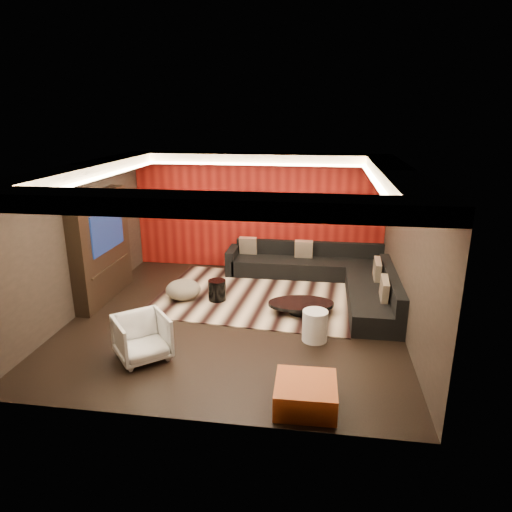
% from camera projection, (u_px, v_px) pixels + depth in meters
% --- Properties ---
extents(floor, '(6.00, 6.00, 0.02)m').
position_uv_depth(floor, '(236.00, 319.00, 8.55)').
color(floor, black).
rests_on(floor, ground).
extents(ceiling, '(6.00, 6.00, 0.02)m').
position_uv_depth(ceiling, '(233.00, 167.00, 7.70)').
color(ceiling, silver).
rests_on(ceiling, ground).
extents(wall_back, '(6.00, 0.02, 2.80)m').
position_uv_depth(wall_back, '(258.00, 212.00, 10.97)').
color(wall_back, black).
rests_on(wall_back, ground).
extents(wall_left, '(0.02, 6.00, 2.80)m').
position_uv_depth(wall_left, '(77.00, 240.00, 8.54)').
color(wall_left, black).
rests_on(wall_left, ground).
extents(wall_right, '(0.02, 6.00, 2.80)m').
position_uv_depth(wall_right, '(409.00, 254.00, 7.71)').
color(wall_right, black).
rests_on(wall_right, ground).
extents(red_feature_wall, '(5.98, 0.05, 2.78)m').
position_uv_depth(red_feature_wall, '(258.00, 212.00, 10.93)').
color(red_feature_wall, '#6B0C0A').
rests_on(red_feature_wall, ground).
extents(soffit_back, '(6.00, 0.60, 0.22)m').
position_uv_depth(soffit_back, '(256.00, 158.00, 10.28)').
color(soffit_back, silver).
rests_on(soffit_back, ground).
extents(soffit_front, '(6.00, 0.60, 0.22)m').
position_uv_depth(soffit_front, '(188.00, 204.00, 5.19)').
color(soffit_front, silver).
rests_on(soffit_front, ground).
extents(soffit_left, '(0.60, 4.80, 0.22)m').
position_uv_depth(soffit_left, '(85.00, 171.00, 8.11)').
color(soffit_left, silver).
rests_on(soffit_left, ground).
extents(soffit_right, '(0.60, 4.80, 0.22)m').
position_uv_depth(soffit_right, '(397.00, 177.00, 7.36)').
color(soffit_right, silver).
rests_on(soffit_right, ground).
extents(cove_back, '(4.80, 0.08, 0.04)m').
position_uv_depth(cove_back, '(254.00, 164.00, 9.99)').
color(cove_back, '#FFD899').
rests_on(cove_back, ground).
extents(cove_front, '(4.80, 0.08, 0.04)m').
position_uv_depth(cove_front, '(196.00, 206.00, 5.54)').
color(cove_front, '#FFD899').
rests_on(cove_front, ground).
extents(cove_left, '(0.08, 4.80, 0.04)m').
position_uv_depth(cove_left, '(103.00, 176.00, 8.09)').
color(cove_left, '#FFD899').
rests_on(cove_left, ground).
extents(cove_right, '(0.08, 4.80, 0.04)m').
position_uv_depth(cove_right, '(375.00, 182.00, 7.44)').
color(cove_right, '#FFD899').
rests_on(cove_right, ground).
extents(tv_surround, '(0.30, 2.00, 2.20)m').
position_uv_depth(tv_surround, '(101.00, 247.00, 9.18)').
color(tv_surround, black).
rests_on(tv_surround, ground).
extents(tv_screen, '(0.04, 1.30, 0.80)m').
position_uv_depth(tv_screen, '(107.00, 230.00, 9.05)').
color(tv_screen, black).
rests_on(tv_screen, ground).
extents(tv_shelf, '(0.04, 1.60, 0.04)m').
position_uv_depth(tv_shelf, '(111.00, 266.00, 9.27)').
color(tv_shelf, black).
rests_on(tv_shelf, ground).
extents(rug, '(4.23, 3.32, 0.02)m').
position_uv_depth(rug, '(256.00, 296.00, 9.56)').
color(rug, beige).
rests_on(rug, floor).
extents(coffee_table, '(1.41, 1.41, 0.21)m').
position_uv_depth(coffee_table, '(301.00, 307.00, 8.71)').
color(coffee_table, black).
rests_on(coffee_table, rug).
extents(drum_stool, '(0.42, 0.42, 0.42)m').
position_uv_depth(drum_stool, '(217.00, 290.00, 9.27)').
color(drum_stool, black).
rests_on(drum_stool, rug).
extents(striped_pouf, '(0.85, 0.85, 0.39)m').
position_uv_depth(striped_pouf, '(183.00, 290.00, 9.34)').
color(striped_pouf, beige).
rests_on(striped_pouf, rug).
extents(white_side_table, '(0.55, 0.55, 0.53)m').
position_uv_depth(white_side_table, '(315.00, 326.00, 7.65)').
color(white_side_table, silver).
rests_on(white_side_table, floor).
extents(orange_ottoman, '(0.81, 0.81, 0.35)m').
position_uv_depth(orange_ottoman, '(306.00, 394.00, 5.94)').
color(orange_ottoman, '#A34C15').
rests_on(orange_ottoman, floor).
extents(armchair, '(1.08, 1.08, 0.71)m').
position_uv_depth(armchair, '(142.00, 338.00, 7.07)').
color(armchair, silver).
rests_on(armchair, floor).
extents(sectional_sofa, '(3.65, 3.50, 0.75)m').
position_uv_depth(sectional_sofa, '(329.00, 276.00, 9.99)').
color(sectional_sofa, black).
rests_on(sectional_sofa, floor).
extents(throw_pillows, '(3.17, 2.80, 0.50)m').
position_uv_depth(throw_pillows, '(323.00, 261.00, 9.81)').
color(throw_pillows, beige).
rests_on(throw_pillows, sectional_sofa).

